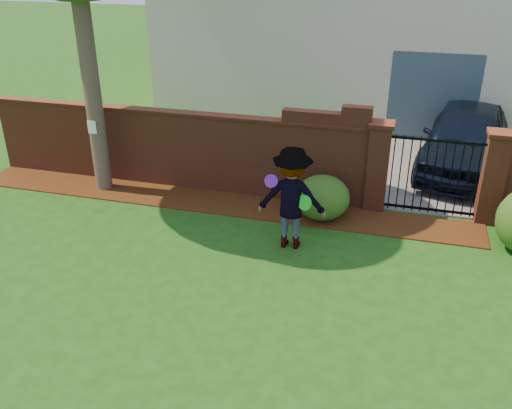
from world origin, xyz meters
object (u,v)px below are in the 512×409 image
(car, at_px, (464,142))
(frisbee_green, at_px, (304,203))
(frisbee_purple, at_px, (271,181))
(man, at_px, (291,199))

(car, relative_size, frisbee_green, 16.55)
(car, distance_m, frisbee_purple, 5.90)
(car, height_order, frisbee_green, car)
(man, bearing_deg, frisbee_purple, 18.05)
(car, distance_m, man, 5.57)
(car, bearing_deg, man, -115.84)
(man, distance_m, frisbee_purple, 0.51)
(frisbee_green, bearing_deg, frisbee_purple, 179.73)
(car, bearing_deg, frisbee_purple, -117.79)
(car, xyz_separation_m, man, (-3.19, -4.56, 0.16))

